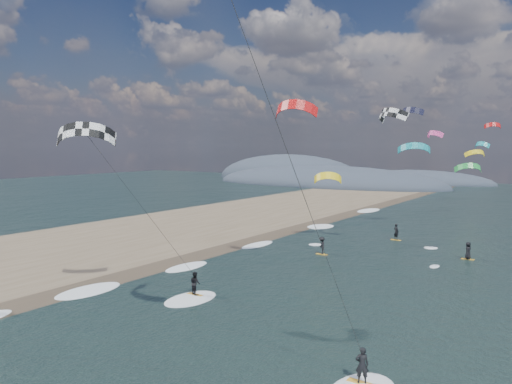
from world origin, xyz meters
The scene contains 9 objects.
ground centered at (0.00, 0.00, 0.00)m, with size 260.00×260.00×0.00m, color black.
sand_strip centered at (-24.00, 10.00, 0.00)m, with size 26.00×240.00×0.00m, color brown.
wet_sand_strip centered at (-12.00, 10.00, 0.00)m, with size 3.00×240.00×0.00m, color #382D23.
coastal_hills centered at (-44.84, 107.86, 0.00)m, with size 80.00×41.00×15.00m.
kitesurfer_near_a centered at (6.91, -0.96, 14.71)m, with size 7.71×8.90×19.51m.
kitesurfer_near_b centered at (-6.54, 5.21, 7.60)m, with size 6.92×9.03×12.27m.
far_kitesurfers centered at (1.00, 29.61, 0.83)m, with size 12.75×11.75×1.77m.
bg_kite_field centered at (-0.62, 53.74, 11.06)m, with size 11.73×73.19×9.17m.
shoreline_surf centered at (-10.80, 14.75, 0.00)m, with size 2.40×79.40×0.11m.
Camera 1 is at (17.79, -15.46, 10.12)m, focal length 35.00 mm.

